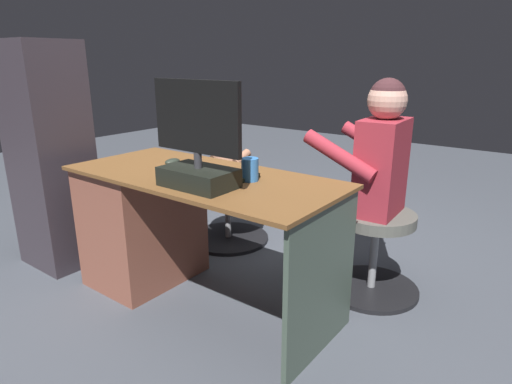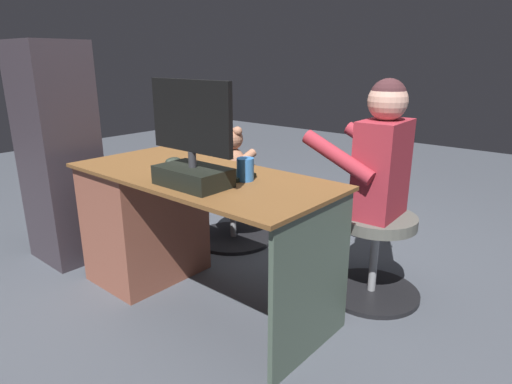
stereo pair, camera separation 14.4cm
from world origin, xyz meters
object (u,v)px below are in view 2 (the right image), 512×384
object	(u,v)px
computer_mouse	(173,161)
person	(366,170)
keyboard	(216,171)
cup	(245,169)
desk	(155,219)
tv_remote	(181,167)
visitor_chair	(375,250)
teddy_bear	(234,155)
office_chair_teddy	(233,206)
monitor	(192,153)

from	to	relation	value
computer_mouse	person	distance (m)	1.05
keyboard	cup	xyz separation A→B (m)	(-0.21, 0.01, 0.04)
desk	computer_mouse	bearing A→B (deg)	-156.19
desk	tv_remote	size ratio (longest dim) A/B	9.65
desk	person	bearing A→B (deg)	-145.77
desk	visitor_chair	size ratio (longest dim) A/B	2.74
cup	person	xyz separation A→B (m)	(-0.32, -0.60, -0.07)
desk	visitor_chair	world-z (taller)	desk
tv_remote	teddy_bear	distance (m)	0.79
office_chair_teddy	keyboard	bearing A→B (deg)	127.80
tv_remote	visitor_chair	distance (m)	1.14
office_chair_teddy	visitor_chair	size ratio (longest dim) A/B	1.11
tv_remote	teddy_bear	xyz separation A→B (m)	(0.30, -0.72, -0.10)
tv_remote	teddy_bear	size ratio (longest dim) A/B	0.41
teddy_bear	visitor_chair	distance (m)	1.18
office_chair_teddy	person	bearing A→B (deg)	176.86
monitor	person	world-z (taller)	monitor
computer_mouse	person	bearing A→B (deg)	-144.41
monitor	visitor_chair	world-z (taller)	monitor
desk	tv_remote	bearing A→B (deg)	-177.07
desk	keyboard	bearing A→B (deg)	-170.96
computer_mouse	visitor_chair	distance (m)	1.21
monitor	person	xyz separation A→B (m)	(-0.45, -0.82, -0.17)
office_chair_teddy	visitor_chair	distance (m)	1.13
computer_mouse	office_chair_teddy	bearing A→B (deg)	-74.46
desk	tv_remote	world-z (taller)	tv_remote
monitor	keyboard	world-z (taller)	monitor
office_chair_teddy	person	world-z (taller)	person
monitor	keyboard	bearing A→B (deg)	-69.48
desk	visitor_chair	distance (m)	1.26
visitor_chair	person	distance (m)	0.44
cup	teddy_bear	bearing A→B (deg)	-43.34
cup	tv_remote	distance (m)	0.42
desk	keyboard	distance (m)	0.57
keyboard	tv_remote	distance (m)	0.21
cup	desk	bearing A→B (deg)	5.29
keyboard	person	world-z (taller)	person
tv_remote	cup	bearing A→B (deg)	160.10
keyboard	tv_remote	bearing A→B (deg)	15.94
keyboard	visitor_chair	world-z (taller)	keyboard
cup	teddy_bear	distance (m)	0.99
office_chair_teddy	desk	bearing A→B (deg)	94.76
office_chair_teddy	teddy_bear	distance (m)	0.37
tv_remote	person	bearing A→B (deg)	-165.04
desk	visitor_chair	xyz separation A→B (m)	(-1.07, -0.66, -0.11)
keyboard	person	bearing A→B (deg)	-131.87
teddy_bear	visitor_chair	xyz separation A→B (m)	(-1.13, 0.08, -0.36)
monitor	keyboard	size ratio (longest dim) A/B	1.16
desk	computer_mouse	xyz separation A→B (m)	(-0.12, -0.06, 0.36)
computer_mouse	office_chair_teddy	world-z (taller)	computer_mouse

